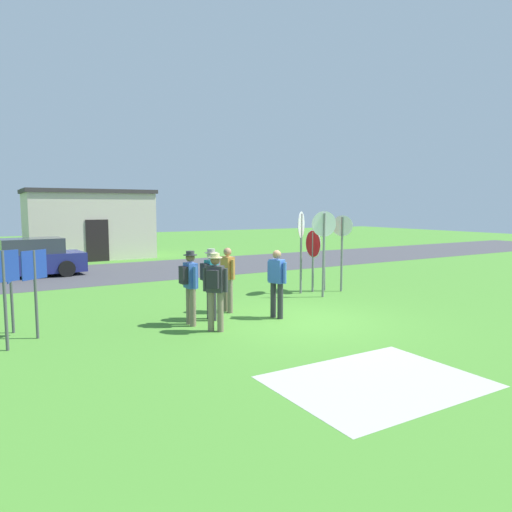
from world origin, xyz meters
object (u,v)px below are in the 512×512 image
object	(u,v)px
person_in_teal	(215,286)
stop_sign_nearest	(324,239)
stop_sign_far_back	(342,241)
person_on_left	(211,279)
info_panel_leftmost	(35,278)
stop_sign_tallest	(324,239)
stop_sign_low_front	(301,237)
info_panel_middle	(11,279)
stop_sign_leaning_right	(313,250)
person_holding_notes	(277,280)
parked_car_on_street	(27,259)
info_panel_rightmost	(4,282)
person_near_signs	(228,276)
person_in_blue	(190,282)

from	to	relation	value
person_in_teal	stop_sign_nearest	bearing A→B (deg)	27.61
stop_sign_far_back	person_on_left	world-z (taller)	stop_sign_far_back
person_in_teal	info_panel_leftmost	size ratio (longest dim) A/B	0.94
stop_sign_tallest	person_on_left	xyz separation A→B (m)	(-4.18, -0.86, -0.78)
stop_sign_low_front	info_panel_middle	size ratio (longest dim) A/B	1.50
stop_sign_leaning_right	person_in_teal	bearing A→B (deg)	-150.14
person_in_teal	person_holding_notes	size ratio (longest dim) A/B	1.03
parked_car_on_street	person_on_left	size ratio (longest dim) A/B	2.53
stop_sign_tallest	info_panel_rightmost	world-z (taller)	stop_sign_tallest
stop_sign_tallest	person_near_signs	bearing A→B (deg)	-174.62
stop_sign_leaning_right	person_near_signs	distance (m)	3.92
person_in_blue	stop_sign_low_front	bearing A→B (deg)	23.09
stop_sign_low_front	info_panel_leftmost	bearing A→B (deg)	-170.22
stop_sign_leaning_right	person_holding_notes	bearing A→B (deg)	-140.97
parked_car_on_street	stop_sign_nearest	distance (m)	11.68
person_holding_notes	info_panel_rightmost	world-z (taller)	info_panel_rightmost
stop_sign_far_back	person_on_left	bearing A→B (deg)	-165.82
info_panel_leftmost	info_panel_middle	size ratio (longest dim) A/B	1.07
person_near_signs	info_panel_leftmost	bearing A→B (deg)	-178.06
person_holding_notes	person_in_blue	xyz separation A→B (m)	(-2.12, 0.43, 0.06)
parked_car_on_street	info_panel_leftmost	world-z (taller)	info_panel_leftmost
parked_car_on_street	info_panel_middle	size ratio (longest dim) A/B	2.55
stop_sign_far_back	person_holding_notes	size ratio (longest dim) A/B	1.46
person_in_teal	person_in_blue	xyz separation A→B (m)	(-0.26, 0.80, 0.00)
stop_sign_tallest	stop_sign_low_front	xyz separation A→B (m)	(-0.21, 0.86, 0.01)
person_holding_notes	person_in_blue	bearing A→B (deg)	168.43
parked_car_on_street	stop_sign_leaning_right	xyz separation A→B (m)	(7.62, -8.37, 0.68)
stop_sign_tallest	parked_car_on_street	bearing A→B (deg)	128.45
person_near_signs	info_panel_middle	xyz separation A→B (m)	(-4.97, 0.59, 0.24)
person_holding_notes	info_panel_middle	world-z (taller)	info_panel_middle
person_near_signs	stop_sign_far_back	bearing A→B (deg)	9.96
stop_sign_low_front	person_in_teal	bearing A→B (deg)	-147.59
stop_sign_leaning_right	info_panel_leftmost	distance (m)	8.38
stop_sign_low_front	info_panel_rightmost	world-z (taller)	stop_sign_low_front
person_in_teal	info_panel_rightmost	world-z (taller)	info_panel_rightmost
person_on_left	info_panel_leftmost	distance (m)	3.84
stop_sign_leaning_right	person_in_blue	size ratio (longest dim) A/B	1.16
stop_sign_far_back	stop_sign_nearest	size ratio (longest dim) A/B	0.99
stop_sign_leaning_right	info_panel_leftmost	size ratio (longest dim) A/B	1.08
person_holding_notes	person_on_left	world-z (taller)	person_on_left
stop_sign_far_back	stop_sign_low_front	size ratio (longest dim) A/B	0.95
stop_sign_far_back	person_near_signs	world-z (taller)	stop_sign_far_back
parked_car_on_street	stop_sign_tallest	world-z (taller)	stop_sign_tallest
parked_car_on_street	person_near_signs	distance (m)	10.34
stop_sign_tallest	info_panel_rightmost	size ratio (longest dim) A/B	1.36
info_panel_leftmost	info_panel_middle	bearing A→B (deg)	118.60
parked_car_on_street	stop_sign_nearest	xyz separation A→B (m)	(8.08, -8.37, 1.01)
person_holding_notes	info_panel_rightmost	bearing A→B (deg)	175.76
person_holding_notes	info_panel_rightmost	size ratio (longest dim) A/B	0.88
person_holding_notes	person_on_left	size ratio (longest dim) A/B	0.97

